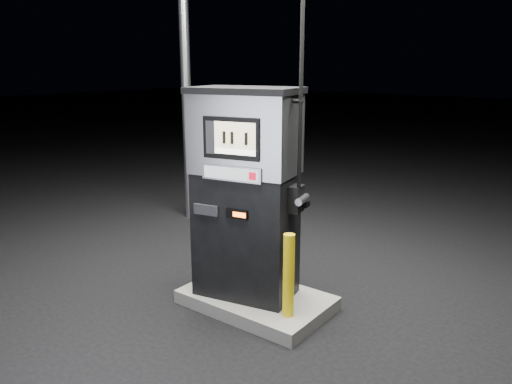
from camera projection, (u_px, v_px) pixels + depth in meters
The scene contains 5 objects.
ground at pixel (257, 306), 5.61m from camera, with size 80.00×80.00×0.00m, color black.
pump_island at pixel (257, 300), 5.59m from camera, with size 1.60×1.00×0.15m, color slate.
fuel_dispenser at pixel (246, 192), 5.32m from camera, with size 1.31×0.89×4.70m.
bollard_left at pixel (217, 243), 5.94m from camera, with size 0.11×0.11×0.83m, color yellow.
bollard_right at pixel (289, 276), 4.99m from camera, with size 0.12×0.12×0.87m, color yellow.
Camera 1 is at (3.09, -4.08, 2.64)m, focal length 35.00 mm.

